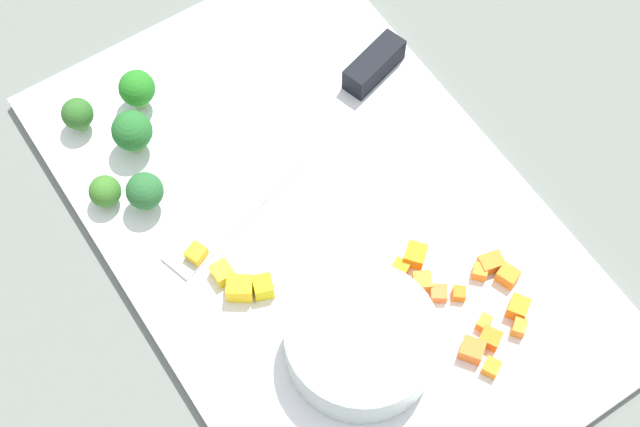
{
  "coord_description": "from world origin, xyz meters",
  "views": [
    {
      "loc": [
        -0.29,
        0.19,
        0.68
      ],
      "look_at": [
        0.0,
        0.0,
        0.02
      ],
      "focal_mm": 54.3,
      "sensor_mm": 36.0,
      "label": 1
    }
  ],
  "objects": [
    {
      "name": "carrot_dice_3",
      "position": [
        -0.1,
        -0.09,
        0.02
      ],
      "size": [
        0.02,
        0.02,
        0.01
      ],
      "primitive_type": "cube",
      "rotation": [
        0.0,
        0.0,
        1.34
      ],
      "color": "orange",
      "rests_on": "cutting_board"
    },
    {
      "name": "carrot_dice_10",
      "position": [
        -0.11,
        -0.07,
        0.02
      ],
      "size": [
        0.02,
        0.02,
        0.01
      ],
      "primitive_type": "cube",
      "rotation": [
        0.0,
        0.0,
        0.76
      ],
      "color": "orange",
      "rests_on": "cutting_board"
    },
    {
      "name": "carrot_dice_9",
      "position": [
        -0.07,
        -0.04,
        0.02
      ],
      "size": [
        0.02,
        0.02,
        0.01
      ],
      "primitive_type": "cube",
      "rotation": [
        0.0,
        0.0,
        0.67
      ],
      "color": "orange",
      "rests_on": "cutting_board"
    },
    {
      "name": "carrot_dice_12",
      "position": [
        -0.17,
        -0.04,
        0.02
      ],
      "size": [
        0.02,
        0.02,
        0.01
      ],
      "primitive_type": "cube",
      "rotation": [
        0.0,
        0.0,
        0.49
      ],
      "color": "orange",
      "rests_on": "cutting_board"
    },
    {
      "name": "carrot_dice_4",
      "position": [
        -0.16,
        -0.07,
        0.02
      ],
      "size": [
        0.01,
        0.02,
        0.01
      ],
      "primitive_type": "cube",
      "rotation": [
        0.0,
        0.0,
        0.65
      ],
      "color": "orange",
      "rests_on": "cutting_board"
    },
    {
      "name": "chef_knife",
      "position": [
        0.08,
        -0.07,
        0.02
      ],
      "size": [
        0.1,
        0.27,
        0.02
      ],
      "rotation": [
        0.0,
        0.0,
        1.85
      ],
      "color": "silver",
      "rests_on": "cutting_board"
    },
    {
      "name": "carrot_dice_5",
      "position": [
        -0.12,
        -0.09,
        0.02
      ],
      "size": [
        0.02,
        0.02,
        0.01
      ],
      "primitive_type": "cube",
      "rotation": [
        0.0,
        0.0,
        0.35
      ],
      "color": "orange",
      "rests_on": "cutting_board"
    },
    {
      "name": "carrot_dice_0",
      "position": [
        -0.15,
        -0.03,
        0.02
      ],
      "size": [
        0.02,
        0.02,
        0.01
      ],
      "primitive_type": "cube",
      "rotation": [
        0.0,
        0.0,
        2.2
      ],
      "color": "orange",
      "rests_on": "cutting_board"
    },
    {
      "name": "carrot_dice_13",
      "position": [
        -0.07,
        -0.03,
        0.02
      ],
      "size": [
        0.02,
        0.02,
        0.01
      ],
      "primitive_type": "cube",
      "rotation": [
        0.0,
        0.0,
        2.05
      ],
      "color": "orange",
      "rests_on": "cutting_board"
    },
    {
      "name": "carrot_dice_1",
      "position": [
        -0.09,
        -0.03,
        0.02
      ],
      "size": [
        0.02,
        0.02,
        0.01
      ],
      "primitive_type": "cube",
      "rotation": [
        0.0,
        0.0,
        1.08
      ],
      "color": "orange",
      "rests_on": "cutting_board"
    },
    {
      "name": "carrot_dice_11",
      "position": [
        -0.11,
        -0.05,
        0.02
      ],
      "size": [
        0.01,
        0.01,
        0.01
      ],
      "primitive_type": "cube",
      "rotation": [
        0.0,
        0.0,
        2.47
      ],
      "color": "orange",
      "rests_on": "cutting_board"
    },
    {
      "name": "pepper_dice_0",
      "position": [
        0.02,
        0.1,
        0.02
      ],
      "size": [
        0.02,
        0.02,
        0.01
      ],
      "primitive_type": "cube",
      "rotation": [
        0.0,
        0.0,
        1.95
      ],
      "color": "yellow",
      "rests_on": "cutting_board"
    },
    {
      "name": "prep_bowl",
      "position": [
        -0.11,
        0.03,
        0.03
      ],
      "size": [
        0.11,
        0.11,
        0.04
      ],
      "primitive_type": "cylinder",
      "color": "#B0C0B7",
      "rests_on": "cutting_board"
    },
    {
      "name": "carrot_dice_2",
      "position": [
        -0.15,
        -0.05,
        0.02
      ],
      "size": [
        0.02,
        0.02,
        0.01
      ],
      "primitive_type": "cube",
      "rotation": [
        0.0,
        0.0,
        0.52
      ],
      "color": "orange",
      "rests_on": "cutting_board"
    },
    {
      "name": "ground_plane",
      "position": [
        0.0,
        0.0,
        0.0
      ],
      "size": [
        4.0,
        4.0,
        0.0
      ],
      "primitive_type": "plane",
      "color": "slate"
    },
    {
      "name": "broccoli_floret_1",
      "position": [
        0.14,
        0.09,
        0.04
      ],
      "size": [
        0.03,
        0.03,
        0.04
      ],
      "color": "#8AC160",
      "rests_on": "cutting_board"
    },
    {
      "name": "cutting_board",
      "position": [
        0.0,
        0.0,
        0.01
      ],
      "size": [
        0.48,
        0.31,
        0.01
      ],
      "primitive_type": "cube",
      "color": "white",
      "rests_on": "ground_plane"
    },
    {
      "name": "carrot_dice_7",
      "position": [
        -0.14,
        -0.05,
        0.02
      ],
      "size": [
        0.01,
        0.01,
        0.01
      ],
      "primitive_type": "cube",
      "rotation": [
        0.0,
        0.0,
        0.43
      ],
      "color": "orange",
      "rests_on": "cutting_board"
    },
    {
      "name": "pepper_dice_3",
      "position": [
        -0.02,
        0.08,
        0.02
      ],
      "size": [
        0.02,
        0.02,
        0.02
      ],
      "primitive_type": "cube",
      "rotation": [
        0.0,
        0.0,
        2.53
      ],
      "color": "yellow",
      "rests_on": "cutting_board"
    },
    {
      "name": "broccoli_floret_4",
      "position": [
        0.17,
        0.06,
        0.03
      ],
      "size": [
        0.03,
        0.03,
        0.04
      ],
      "color": "#84BB62",
      "rests_on": "cutting_board"
    },
    {
      "name": "pepper_dice_2",
      "position": [
        -0.0,
        0.09,
        0.02
      ],
      "size": [
        0.02,
        0.01,
        0.01
      ],
      "primitive_type": "cube",
      "rotation": [
        0.0,
        0.0,
        0.0
      ],
      "color": "yellow",
      "rests_on": "cutting_board"
    },
    {
      "name": "broccoli_floret_0",
      "position": [
        0.09,
        0.1,
        0.03
      ],
      "size": [
        0.03,
        0.03,
        0.04
      ],
      "color": "#93BE6B",
      "rests_on": "cutting_board"
    },
    {
      "name": "carrot_dice_6",
      "position": [
        -0.14,
        -0.08,
        0.02
      ],
      "size": [
        0.02,
        0.02,
        0.01
      ],
      "primitive_type": "cube",
      "rotation": [
        0.0,
        0.0,
        0.58
      ],
      "color": "orange",
      "rests_on": "cutting_board"
    },
    {
      "name": "broccoli_floret_2",
      "position": [
        0.11,
        0.13,
        0.03
      ],
      "size": [
        0.03,
        0.03,
        0.03
      ],
      "color": "#93B95B",
      "rests_on": "cutting_board"
    },
    {
      "name": "broccoli_floret_3",
      "position": [
        0.18,
        0.12,
        0.03
      ],
      "size": [
        0.03,
        0.03,
        0.03
      ],
      "color": "#87BD5E",
      "rests_on": "cutting_board"
    },
    {
      "name": "carrot_dice_8",
      "position": [
        -0.1,
        -0.04,
        0.02
      ],
      "size": [
        0.02,
        0.02,
        0.01
      ],
      "primitive_type": "cube",
      "rotation": [
        0.0,
        0.0,
        0.96
      ],
      "color": "orange",
      "rests_on": "cutting_board"
    },
    {
      "name": "pepper_dice_1",
      "position": [
        -0.03,
        0.07,
        0.02
      ],
      "size": [
        0.02,
        0.02,
        0.02
      ],
      "primitive_type": "cube",
      "rotation": [
        0.0,
        0.0,
        2.79
      ],
      "color": "yellow",
      "rests_on": "cutting_board"
    }
  ]
}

